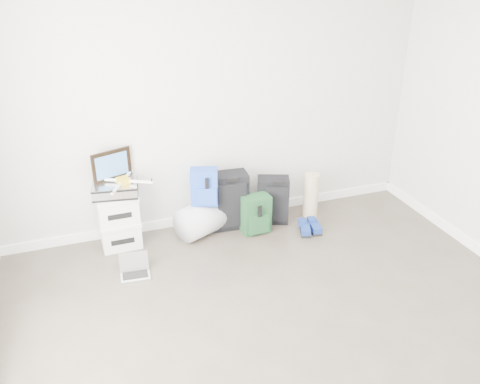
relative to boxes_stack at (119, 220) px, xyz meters
name	(u,v)px	position (x,y,z in m)	size (l,w,h in m)	color
ground	(320,382)	(1.07, -2.30, -0.29)	(5.00, 5.00, 0.00)	#3A342A
room_envelope	(340,154)	(1.07, -2.28, 1.43)	(4.52, 5.02, 2.71)	beige
boxes_stack	(119,220)	(0.00, 0.00, 0.00)	(0.41, 0.33, 0.57)	silver
briefcase	(115,189)	(0.00, 0.00, 0.34)	(0.42, 0.31, 0.12)	#B2B2B7
painting	(112,165)	(0.00, 0.10, 0.56)	(0.39, 0.16, 0.30)	black
drone	(123,180)	(0.08, -0.02, 0.43)	(0.54, 0.54, 0.05)	gold
duffel_bag	(205,217)	(0.87, -0.05, -0.11)	(0.36, 0.36, 0.58)	gray
blue_backpack	(204,188)	(0.87, -0.08, 0.25)	(0.31, 0.27, 0.38)	#1A3BAE
large_suitcase	(229,201)	(1.15, -0.01, 0.02)	(0.42, 0.29, 0.62)	black
green_backpack	(256,215)	(1.39, -0.21, -0.09)	(0.31, 0.23, 0.42)	#153A1D
carry_on	(273,200)	(1.64, -0.07, -0.02)	(0.38, 0.31, 0.53)	black
shoes	(310,228)	(1.93, -0.40, -0.25)	(0.27, 0.27, 0.08)	black
rolled_rug	(311,195)	(2.09, -0.07, -0.04)	(0.16, 0.16, 0.50)	tan
laptop	(135,270)	(0.05, -0.56, -0.24)	(0.28, 0.22, 0.19)	#B6B6BA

